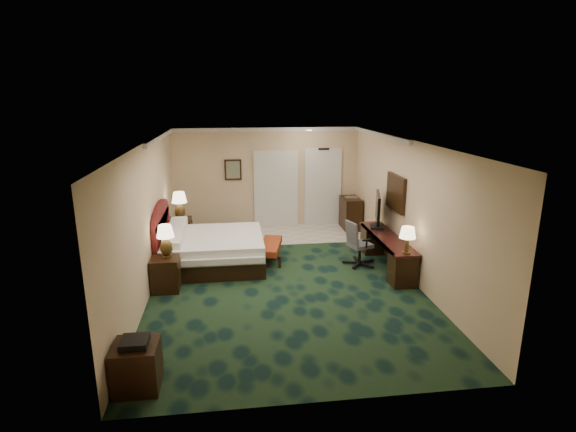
{
  "coord_description": "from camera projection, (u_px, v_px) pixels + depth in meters",
  "views": [
    {
      "loc": [
        -0.97,
        -8.24,
        3.54
      ],
      "look_at": [
        0.18,
        0.6,
        1.12
      ],
      "focal_mm": 28.0,
      "sensor_mm": 36.0,
      "label": 1
    }
  ],
  "objects": [
    {
      "name": "ceiling",
      "position": [
        283.0,
        142.0,
        8.23
      ],
      "size": [
        5.0,
        7.5,
        0.0
      ],
      "primitive_type": "cube",
      "color": "white",
      "rests_on": "wall_back"
    },
    {
      "name": "tv",
      "position": [
        378.0,
        211.0,
        9.88
      ],
      "size": [
        0.35,
        0.97,
        0.77
      ],
      "primitive_type": "cube",
      "rotation": [
        0.0,
        0.0,
        -0.28
      ],
      "color": "black",
      "rests_on": "desk"
    },
    {
      "name": "wall_art",
      "position": [
        233.0,
        170.0,
        11.95
      ],
      "size": [
        0.45,
        0.06,
        0.55
      ],
      "primitive_type": "cube",
      "color": "#4F6E5C",
      "rests_on": "wall_back"
    },
    {
      "name": "entry_door",
      "position": [
        323.0,
        188.0,
        12.41
      ],
      "size": [
        1.02,
        0.06,
        2.18
      ],
      "primitive_type": "cube",
      "color": "silver",
      "rests_on": "ground"
    },
    {
      "name": "lamp_near",
      "position": [
        166.0,
        241.0,
        8.26
      ],
      "size": [
        0.38,
        0.38,
        0.61
      ],
      "primitive_type": null,
      "rotation": [
        0.0,
        0.0,
        0.19
      ],
      "color": "black",
      "rests_on": "nightstand_near"
    },
    {
      "name": "tile_patch",
      "position": [
        304.0,
        233.0,
        11.82
      ],
      "size": [
        3.2,
        1.7,
        0.01
      ],
      "primitive_type": "cube",
      "color": "beige",
      "rests_on": "ground"
    },
    {
      "name": "wall_back",
      "position": [
        267.0,
        178.0,
        12.17
      ],
      "size": [
        5.0,
        0.0,
        2.7
      ],
      "primitive_type": "cube",
      "color": "#CCAE85",
      "rests_on": "ground"
    },
    {
      "name": "desk",
      "position": [
        386.0,
        252.0,
        9.43
      ],
      "size": [
        0.51,
        2.35,
        0.68
      ],
      "primitive_type": "cube",
      "color": "black",
      "rests_on": "ground"
    },
    {
      "name": "nightstand_near",
      "position": [
        166.0,
        273.0,
        8.37
      ],
      "size": [
        0.5,
        0.58,
        0.63
      ],
      "primitive_type": "cube",
      "color": "black",
      "rests_on": "ground"
    },
    {
      "name": "closet_doors",
      "position": [
        276.0,
        189.0,
        12.24
      ],
      "size": [
        1.2,
        0.06,
        2.1
      ],
      "primitive_type": "cube",
      "color": "silver",
      "rests_on": "ground"
    },
    {
      "name": "wall_mirror",
      "position": [
        396.0,
        193.0,
        9.41
      ],
      "size": [
        0.05,
        0.95,
        0.75
      ],
      "primitive_type": "cube",
      "color": "white",
      "rests_on": "wall_right"
    },
    {
      "name": "headboard",
      "position": [
        162.0,
        235.0,
        9.4
      ],
      "size": [
        0.12,
        2.0,
        1.4
      ],
      "primitive_type": null,
      "color": "#4D1414",
      "rests_on": "ground"
    },
    {
      "name": "desk_lamp",
      "position": [
        407.0,
        240.0,
        8.29
      ],
      "size": [
        0.35,
        0.35,
        0.52
      ],
      "primitive_type": null,
      "rotation": [
        0.0,
        0.0,
        0.17
      ],
      "color": "black",
      "rests_on": "desk"
    },
    {
      "name": "bed_bench",
      "position": [
        270.0,
        251.0,
        9.89
      ],
      "size": [
        0.64,
        1.22,
        0.39
      ],
      "primitive_type": "cube",
      "rotation": [
        0.0,
        0.0,
        -0.22
      ],
      "color": "maroon",
      "rests_on": "ground"
    },
    {
      "name": "lamp_far",
      "position": [
        180.0,
        206.0,
        10.59
      ],
      "size": [
        0.38,
        0.38,
        0.67
      ],
      "primitive_type": null,
      "rotation": [
        0.0,
        0.0,
        -0.07
      ],
      "color": "black",
      "rests_on": "nightstand_far"
    },
    {
      "name": "bed",
      "position": [
        214.0,
        250.0,
        9.57
      ],
      "size": [
        2.06,
        1.91,
        0.65
      ],
      "primitive_type": "cube",
      "color": "white",
      "rests_on": "ground"
    },
    {
      "name": "wall_left",
      "position": [
        148.0,
        217.0,
        8.27
      ],
      "size": [
        0.0,
        7.5,
        2.7
      ],
      "primitive_type": "cube",
      "color": "#CCAE85",
      "rests_on": "ground"
    },
    {
      "name": "side_table",
      "position": [
        137.0,
        366.0,
        5.54
      ],
      "size": [
        0.55,
        0.55,
        0.59
      ],
      "primitive_type": "cube",
      "color": "black",
      "rests_on": "ground"
    },
    {
      "name": "nightstand_far",
      "position": [
        180.0,
        233.0,
        10.78
      ],
      "size": [
        0.53,
        0.61,
        0.66
      ],
      "primitive_type": "cube",
      "color": "black",
      "rests_on": "ground"
    },
    {
      "name": "minibar",
      "position": [
        351.0,
        213.0,
        12.16
      ],
      "size": [
        0.45,
        0.81,
        0.86
      ],
      "primitive_type": "cube",
      "color": "black",
      "rests_on": "ground"
    },
    {
      "name": "floor",
      "position": [
        283.0,
        278.0,
        8.93
      ],
      "size": [
        5.0,
        7.5,
        0.0
      ],
      "primitive_type": "cube",
      "color": "black",
      "rests_on": "ground"
    },
    {
      "name": "wall_front",
      "position": [
        322.0,
        298.0,
        4.99
      ],
      "size": [
        5.0,
        0.0,
        2.7
      ],
      "primitive_type": "cube",
      "color": "#CCAE85",
      "rests_on": "ground"
    },
    {
      "name": "crown_molding",
      "position": [
        283.0,
        145.0,
        8.24
      ],
      "size": [
        5.0,
        7.5,
        0.1
      ],
      "primitive_type": null,
      "color": "silver",
      "rests_on": "wall_back"
    },
    {
      "name": "desk_chair",
      "position": [
        360.0,
        243.0,
        9.53
      ],
      "size": [
        0.71,
        0.69,
        0.99
      ],
      "primitive_type": null,
      "rotation": [
        0.0,
        0.0,
        0.31
      ],
      "color": "#444348",
      "rests_on": "ground"
    },
    {
      "name": "wall_right",
      "position": [
        408.0,
        209.0,
        8.89
      ],
      "size": [
        0.0,
        7.5,
        2.7
      ],
      "primitive_type": "cube",
      "color": "#CCAE85",
      "rests_on": "ground"
    }
  ]
}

